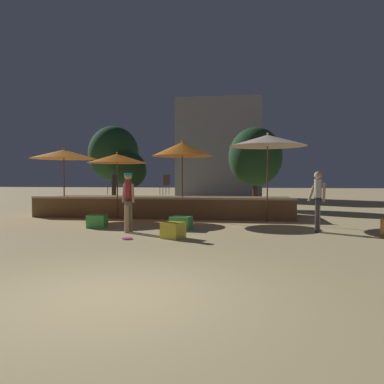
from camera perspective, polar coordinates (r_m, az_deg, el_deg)
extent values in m
plane|color=tan|center=(5.35, -12.32, -15.29)|extent=(120.00, 120.00, 0.00)
cube|color=brown|center=(16.16, -3.99, -2.20)|extent=(10.59, 3.10, 0.79)
cube|color=#CCB793|center=(14.66, -5.29, -0.95)|extent=(10.59, 0.12, 0.08)
cylinder|color=brown|center=(13.97, 11.41, 1.18)|extent=(0.05, 0.05, 2.77)
cone|color=beige|center=(14.04, 11.46, 7.69)|extent=(2.82, 2.82, 0.41)
sphere|color=beige|center=(14.06, 11.46, 8.69)|extent=(0.08, 0.08, 0.08)
cylinder|color=brown|center=(15.08, -11.30, 0.16)|extent=(0.05, 0.05, 2.21)
cone|color=orange|center=(15.09, -11.34, 5.04)|extent=(2.34, 2.34, 0.36)
sphere|color=orange|center=(15.11, -11.34, 5.88)|extent=(0.08, 0.08, 0.08)
cylinder|color=brown|center=(14.53, -1.48, 0.63)|extent=(0.05, 0.05, 2.46)
cone|color=orange|center=(14.57, -1.48, 6.55)|extent=(2.38, 2.38, 0.54)
sphere|color=orange|center=(14.60, -1.48, 7.77)|extent=(0.08, 0.08, 0.08)
cylinder|color=brown|center=(16.18, -18.91, 0.57)|extent=(0.05, 0.05, 2.40)
cone|color=orange|center=(16.21, -18.97, 5.47)|extent=(2.65, 2.65, 0.37)
sphere|color=orange|center=(16.23, -18.98, 6.26)|extent=(0.08, 0.08, 0.08)
cube|color=#4CC651|center=(12.61, -14.23, -4.32)|extent=(0.64, 0.64, 0.41)
cube|color=#4CC651|center=(11.77, -1.68, -4.71)|extent=(0.67, 0.67, 0.41)
cube|color=yellow|center=(10.05, -2.91, -5.83)|extent=(0.66, 0.66, 0.43)
cylinder|color=#72664C|center=(11.30, -9.38, -3.98)|extent=(0.13, 0.13, 0.82)
cylinder|color=tan|center=(11.17, -9.95, -4.05)|extent=(0.13, 0.13, 0.82)
cylinder|color=#72664C|center=(11.20, -9.68, -1.53)|extent=(0.21, 0.21, 0.24)
cylinder|color=#B22D33|center=(11.18, -9.69, 0.17)|extent=(0.21, 0.21, 0.63)
cylinder|color=tan|center=(11.30, -10.35, -0.16)|extent=(0.16, 0.13, 0.56)
cylinder|color=tan|center=(11.07, -9.01, -0.20)|extent=(0.13, 0.11, 0.56)
sphere|color=tan|center=(11.18, -9.70, 2.34)|extent=(0.22, 0.22, 0.22)
cylinder|color=teal|center=(11.18, -9.70, 2.69)|extent=(0.24, 0.24, 0.07)
cylinder|color=#3F3F47|center=(11.65, 18.52, -3.84)|extent=(0.13, 0.13, 0.84)
cylinder|color=tan|center=(11.82, 18.65, -3.75)|extent=(0.13, 0.13, 0.84)
cylinder|color=#3F3F47|center=(11.69, 18.61, -1.37)|extent=(0.21, 0.21, 0.24)
cylinder|color=beige|center=(11.68, 18.63, 0.30)|extent=(0.21, 0.21, 0.64)
cylinder|color=tan|center=(11.66, 19.48, -0.05)|extent=(0.11, 0.11, 0.57)
cylinder|color=tan|center=(11.71, 17.78, -0.02)|extent=(0.26, 0.15, 0.57)
sphere|color=tan|center=(11.67, 18.65, 2.42)|extent=(0.23, 0.23, 0.23)
cylinder|color=#47474C|center=(16.80, -4.00, 0.34)|extent=(0.02, 0.02, 0.45)
cylinder|color=#47474C|center=(16.67, -4.92, 0.33)|extent=(0.02, 0.02, 0.45)
cylinder|color=#47474C|center=(16.54, -3.53, 0.31)|extent=(0.02, 0.02, 0.45)
cylinder|color=#47474C|center=(16.40, -4.46, 0.30)|extent=(0.02, 0.02, 0.45)
cylinder|color=#47474C|center=(16.60, -4.23, 1.10)|extent=(0.40, 0.40, 0.02)
cube|color=#47474C|center=(16.44, -3.97, 1.87)|extent=(0.30, 0.25, 0.45)
cylinder|color=#2D3338|center=(17.45, -12.06, 0.36)|extent=(0.02, 0.02, 0.45)
cylinder|color=#2D3338|center=(17.23, -12.74, 0.34)|extent=(0.02, 0.02, 0.45)
cylinder|color=#2D3338|center=(17.25, -11.33, 0.35)|extent=(0.02, 0.02, 0.45)
cylinder|color=#2D3338|center=(17.03, -12.01, 0.32)|extent=(0.02, 0.02, 0.45)
cylinder|color=#2D3338|center=(17.24, -12.04, 1.09)|extent=(0.40, 0.40, 0.02)
cube|color=#2D3338|center=(17.12, -11.63, 1.84)|extent=(0.16, 0.34, 0.45)
cylinder|color=#E54C99|center=(10.04, -9.84, -6.99)|extent=(0.27, 0.27, 0.03)
cylinder|color=#3D2B1C|center=(21.95, -9.36, -0.50)|extent=(0.28, 0.28, 1.24)
ellipsoid|color=#19381E|center=(21.94, -9.38, 3.30)|extent=(1.86, 1.86, 2.04)
cylinder|color=#3D2B1C|center=(23.97, -11.82, 0.30)|extent=(0.28, 0.28, 1.75)
ellipsoid|color=#1E4223|center=(24.01, -11.86, 5.74)|extent=(3.12, 3.12, 3.43)
cylinder|color=#3D2B1C|center=(20.06, 9.59, -0.41)|extent=(0.28, 0.28, 1.47)
ellipsoid|color=#1E4223|center=(20.07, 9.62, 5.31)|extent=(2.82, 2.82, 3.10)
cube|color=gray|center=(31.37, 4.25, 6.47)|extent=(6.84, 3.99, 8.02)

